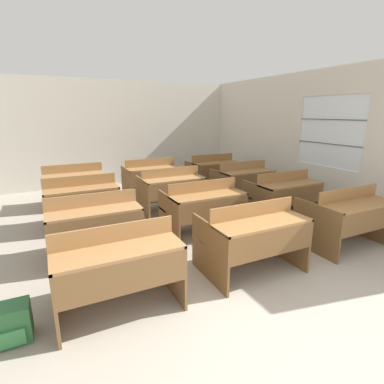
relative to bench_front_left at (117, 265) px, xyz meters
name	(u,v)px	position (x,y,z in m)	size (l,w,h in m)	color
ground_plane	(332,357)	(1.38, -1.40, -0.46)	(30.00, 30.00, 0.00)	#9E9384
wall_back	(121,133)	(1.38, 5.49, 0.90)	(6.31, 0.06, 2.72)	beige
wall_right_with_window	(304,139)	(4.50, 2.08, 0.88)	(0.06, 6.86, 2.72)	beige
bench_front_left	(117,265)	(0.00, 0.00, 0.00)	(1.17, 0.83, 0.87)	brown
bench_front_center	(252,235)	(1.63, 0.00, 0.00)	(1.17, 0.83, 0.87)	brown
bench_front_right	(347,216)	(3.28, -0.02, 0.00)	(1.17, 0.83, 0.87)	brown
bench_second_left	(94,223)	(-0.02, 1.26, 0.00)	(1.17, 0.83, 0.87)	brown
bench_second_center	(203,206)	(1.64, 1.28, 0.00)	(1.17, 0.83, 0.87)	brown
bench_second_right	(283,194)	(3.29, 1.29, 0.00)	(1.17, 0.83, 0.87)	brown
bench_third_left	(82,199)	(-0.03, 2.54, 0.00)	(1.17, 0.83, 0.87)	brown
bench_third_center	(171,188)	(1.63, 2.57, 0.00)	(1.17, 0.83, 0.87)	brown
bench_third_right	(243,180)	(3.31, 2.56, 0.00)	(1.17, 0.83, 0.87)	brown
bench_back_left	(74,183)	(-0.03, 3.85, 0.00)	(1.17, 0.83, 0.87)	brown
bench_back_center	(151,176)	(1.64, 3.84, 0.00)	(1.17, 0.83, 0.87)	brown
bench_back_right	(213,170)	(3.29, 3.84, 0.00)	(1.17, 0.83, 0.87)	brown
wastepaper_bin	(226,174)	(4.19, 4.59, -0.30)	(0.27, 0.27, 0.32)	#1E6B33
schoolbag	(11,324)	(-0.92, -0.07, -0.30)	(0.31, 0.25, 0.33)	#2D6638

